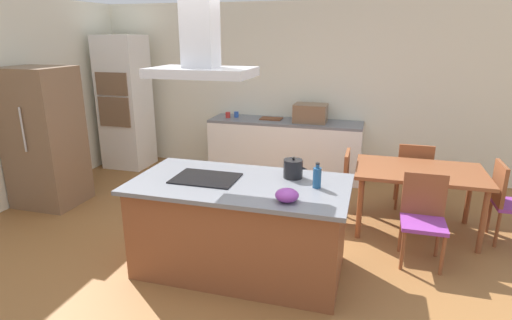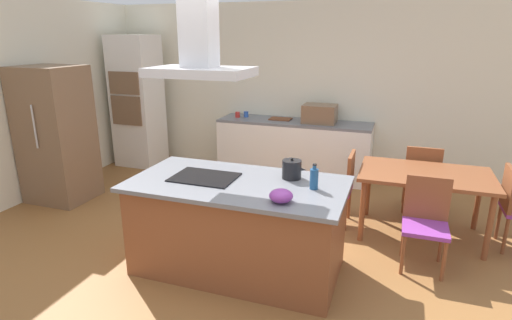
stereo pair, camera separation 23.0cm
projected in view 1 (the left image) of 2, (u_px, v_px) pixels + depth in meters
ground at (276, 209)px, 5.45m from camera, size 16.00×16.00×0.00m
wall_back at (302, 89)px, 6.67m from camera, size 7.20×0.10×2.70m
wall_left at (17, 101)px, 5.51m from camera, size 0.10×8.80×2.70m
kitchen_island at (240, 226)px, 3.94m from camera, size 2.01×1.06×0.90m
cooktop at (206, 178)px, 3.90m from camera, size 0.60×0.44×0.01m
tea_kettle at (293, 169)px, 3.91m from camera, size 0.23×0.18×0.20m
olive_oil_bottle at (317, 177)px, 3.65m from camera, size 0.07×0.07×0.23m
mixing_bowl at (287, 195)px, 3.36m from camera, size 0.20×0.20×0.11m
back_counter at (285, 148)px, 6.64m from camera, size 2.40×0.62×0.90m
countertop_microwave at (311, 113)px, 6.36m from camera, size 0.50×0.38×0.28m
coffee_mug_red at (228, 115)px, 6.73m from camera, size 0.08×0.08×0.09m
coffee_mug_blue at (236, 114)px, 6.77m from camera, size 0.08×0.08×0.09m
cutting_board at (271, 119)px, 6.62m from camera, size 0.34×0.24×0.02m
wall_oven_stack at (125, 103)px, 6.95m from camera, size 0.70×0.66×2.20m
refrigerator at (44, 138)px, 5.40m from camera, size 0.80×0.73×1.82m
dining_table at (419, 177)px, 4.66m from camera, size 1.40×0.90×0.75m
chair_at_left_end at (337, 182)px, 4.95m from camera, size 0.42×0.42×0.89m
chair_facing_back_wall at (413, 172)px, 5.32m from camera, size 0.42×0.42×0.89m
chair_at_right_end at (508, 198)px, 4.47m from camera, size 0.42×0.42×0.89m
chair_facing_island at (423, 213)px, 4.10m from camera, size 0.42×0.42×0.89m
range_hood at (201, 47)px, 3.55m from camera, size 0.90×0.55×0.78m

